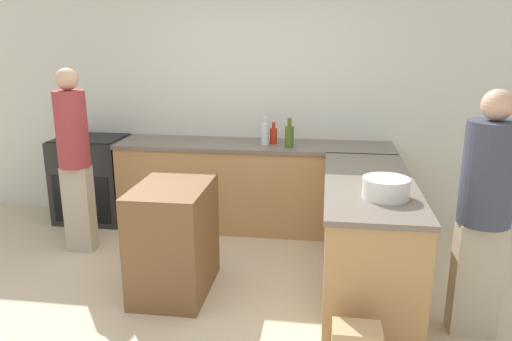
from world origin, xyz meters
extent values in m
plane|color=beige|center=(0.00, 0.00, 0.00)|extent=(14.00, 14.00, 0.00)
cube|color=silver|center=(0.00, 2.04, 1.35)|extent=(8.00, 0.06, 2.70)
cube|color=tan|center=(0.00, 1.70, 0.44)|extent=(2.84, 0.62, 0.89)
cube|color=#6B6056|center=(0.00, 1.70, 0.91)|extent=(2.87, 0.65, 0.04)
cube|color=tan|center=(1.09, 0.47, 0.44)|extent=(0.66, 1.83, 0.89)
cube|color=#6B6056|center=(1.09, 0.47, 0.91)|extent=(0.69, 1.86, 0.04)
cube|color=black|center=(-1.82, 1.70, 0.46)|extent=(0.75, 0.62, 0.93)
cube|color=black|center=(-1.82, 1.39, 0.32)|extent=(0.63, 0.01, 0.52)
cube|color=black|center=(-1.82, 1.70, 0.93)|extent=(0.69, 0.57, 0.01)
cube|color=brown|center=(-0.43, 0.23, 0.45)|extent=(0.56, 0.81, 0.89)
cylinder|color=white|center=(1.16, 0.05, 1.00)|extent=(0.32, 0.32, 0.14)
cylinder|color=silver|center=(0.12, 1.65, 1.03)|extent=(0.08, 0.08, 0.22)
cylinder|color=silver|center=(0.12, 1.65, 1.18)|extent=(0.03, 0.03, 0.08)
cylinder|color=#475B1E|center=(0.38, 1.57, 1.03)|extent=(0.09, 0.09, 0.21)
cylinder|color=#475B1E|center=(0.38, 1.57, 1.18)|extent=(0.04, 0.04, 0.08)
cylinder|color=red|center=(0.20, 1.71, 1.01)|extent=(0.08, 0.08, 0.16)
cylinder|color=red|center=(0.20, 1.71, 1.12)|extent=(0.03, 0.03, 0.06)
cube|color=#ADA38E|center=(-1.56, 0.87, 0.42)|extent=(0.26, 0.16, 0.83)
cylinder|color=#993338|center=(-1.56, 0.87, 1.19)|extent=(0.29, 0.29, 0.70)
sphere|color=tan|center=(-1.56, 0.87, 1.64)|extent=(0.20, 0.20, 0.20)
cube|color=#ADA38E|center=(1.79, -0.06, 0.41)|extent=(0.31, 0.19, 0.81)
cylinder|color=#383D4C|center=(1.79, -0.06, 1.16)|extent=(0.34, 0.34, 0.68)
sphere|color=tan|center=(1.79, -0.06, 1.60)|extent=(0.20, 0.20, 0.20)
camera|label=1|loc=(0.74, -3.33, 2.02)|focal=35.00mm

